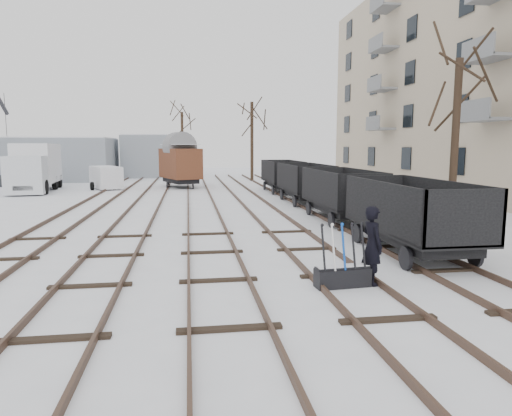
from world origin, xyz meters
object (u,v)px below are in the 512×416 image
Objects in this scene: worker at (372,245)px; box_van_wagon at (180,162)px; freight_wagon_a at (410,226)px; lorry at (35,167)px; panel_van at (106,177)px; ground_frame at (343,275)px.

box_van_wagon is (-4.91, 26.77, 1.05)m from worker.
box_van_wagon is (-7.31, 23.96, 1.13)m from freight_wagon_a.
lorry reaches higher than freight_wagon_a.
panel_van is at bearing 14.15° from worker.
box_van_wagon is (-4.16, 26.87, 1.70)m from ground_frame.
worker is 28.60m from panel_van.
lorry is at bearing 169.06° from box_van_wagon.
ground_frame is at bearing -65.27° from lorry.
box_van_wagon is at bearing 3.73° from lorry.
worker is 27.24m from box_van_wagon.
ground_frame is at bearing 89.98° from worker.
panel_van is at bearing 104.79° from ground_frame.
freight_wagon_a is (2.40, 2.81, -0.09)m from worker.
box_van_wagon is at bearing 106.96° from freight_wagon_a.
ground_frame is 27.25m from box_van_wagon.
worker is 0.38× the size of box_van_wagon.
worker is at bearing -99.55° from box_van_wagon.
freight_wagon_a reaches higher than panel_van.
panel_van is (4.70, 1.44, -0.89)m from lorry.
worker is at bearing -63.91° from lorry.
box_van_wagon is at bearing -21.15° from panel_van.
freight_wagon_a is 28.50m from lorry.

